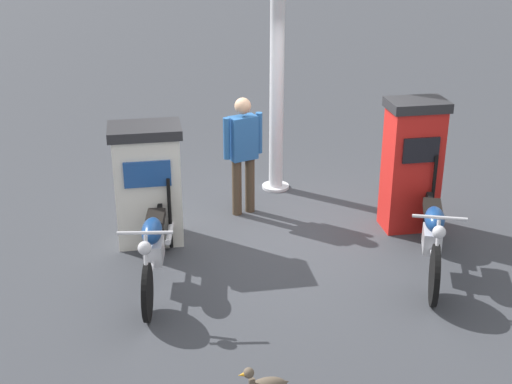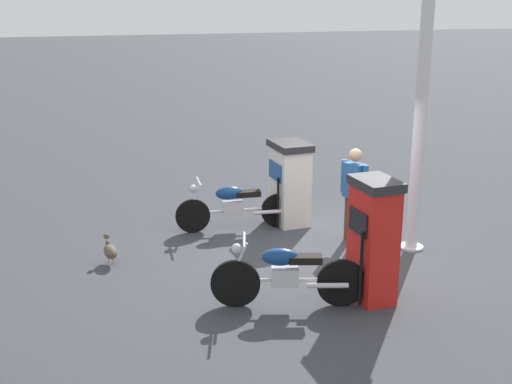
% 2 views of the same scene
% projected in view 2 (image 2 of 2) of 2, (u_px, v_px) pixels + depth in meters
% --- Properties ---
extents(ground_plane, '(120.00, 120.00, 0.00)m').
position_uv_depth(ground_plane, '(319.00, 255.00, 10.72)').
color(ground_plane, '#383A3F').
extents(fuel_pump_near, '(0.64, 0.90, 1.51)m').
position_uv_depth(fuel_pump_near, '(289.00, 182.00, 12.05)').
color(fuel_pump_near, silver).
rests_on(fuel_pump_near, ground).
extents(fuel_pump_far, '(0.56, 0.75, 1.72)m').
position_uv_depth(fuel_pump_far, '(373.00, 239.00, 8.97)').
color(fuel_pump_far, red).
rests_on(fuel_pump_far, ground).
extents(motorcycle_near_pump, '(2.14, 0.56, 0.94)m').
position_uv_depth(motorcycle_near_pump, '(234.00, 204.00, 11.76)').
color(motorcycle_near_pump, black).
rests_on(motorcycle_near_pump, ground).
extents(motorcycle_far_pump, '(2.02, 0.81, 0.97)m').
position_uv_depth(motorcycle_far_pump, '(286.00, 273.00, 8.85)').
color(motorcycle_far_pump, black).
rests_on(motorcycle_far_pump, ground).
extents(attendant_person, '(0.32, 0.56, 1.62)m').
position_uv_depth(attendant_person, '(354.00, 189.00, 11.05)').
color(attendant_person, '#473828').
rests_on(attendant_person, ground).
extents(wandering_duck, '(0.26, 0.45, 0.46)m').
position_uv_depth(wandering_duck, '(110.00, 251.00, 10.33)').
color(wandering_duck, brown).
rests_on(wandering_duck, ground).
extents(canopy_support_pole, '(0.40, 0.40, 4.38)m').
position_uv_depth(canopy_support_pole, '(420.00, 122.00, 10.43)').
color(canopy_support_pole, silver).
rests_on(canopy_support_pole, ground).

